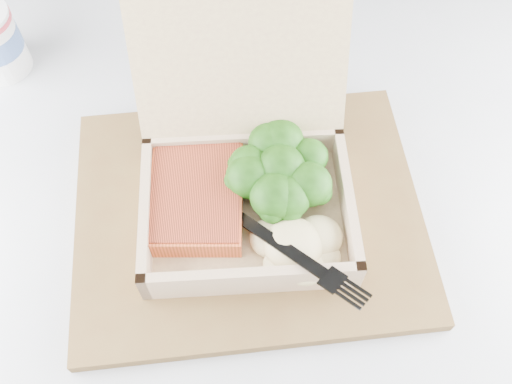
{
  "coord_description": "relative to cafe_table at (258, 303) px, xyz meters",
  "views": [
    {
      "loc": [
        0.25,
        -0.48,
        1.33
      ],
      "look_at": [
        0.27,
        -0.17,
        0.81
      ],
      "focal_mm": 40.0,
      "sensor_mm": 36.0,
      "label": 1
    }
  ],
  "objects": [
    {
      "name": "serving_tray",
      "position": [
        -0.01,
        0.03,
        0.21
      ],
      "size": [
        0.39,
        0.32,
        0.02
      ],
      "primitive_type": "cube",
      "rotation": [
        0.0,
        0.0,
        0.04
      ],
      "color": "brown",
      "rests_on": "cafe_table"
    },
    {
      "name": "floor",
      "position": [
        -0.27,
        0.21,
        -0.57
      ],
      "size": [
        4.0,
        4.0,
        0.0
      ],
      "primitive_type": "plane",
      "color": "gray",
      "rests_on": "ground"
    },
    {
      "name": "takeout_container",
      "position": [
        -0.01,
        0.06,
        0.26
      ],
      "size": [
        0.22,
        0.25,
        0.2
      ],
      "rotation": [
        0.0,
        0.0,
        -0.01
      ],
      "color": "tan",
      "rests_on": "serving_tray"
    },
    {
      "name": "plastic_fork",
      "position": [
        0.0,
        -0.01,
        0.25
      ],
      "size": [
        0.13,
        0.13,
        0.03
      ],
      "rotation": [
        0.0,
        0.0,
        3.91
      ],
      "color": "black",
      "rests_on": "mashed_potatoes"
    },
    {
      "name": "salmon_fillet",
      "position": [
        -0.06,
        0.04,
        0.24
      ],
      "size": [
        0.11,
        0.14,
        0.03
      ],
      "primitive_type": "cube",
      "rotation": [
        0.0,
        0.0,
        -0.07
      ],
      "color": "#DF592B",
      "rests_on": "takeout_container"
    },
    {
      "name": "receipt",
      "position": [
        -0.03,
        0.25,
        0.2
      ],
      "size": [
        0.1,
        0.15,
        0.0
      ],
      "primitive_type": "cube",
      "rotation": [
        0.0,
        0.0,
        0.14
      ],
      "color": "white",
      "rests_on": "cafe_table"
    },
    {
      "name": "broccoli_pile",
      "position": [
        0.03,
        0.06,
        0.25
      ],
      "size": [
        0.12,
        0.12,
        0.04
      ],
      "primitive_type": null,
      "color": "#276E18",
      "rests_on": "takeout_container"
    },
    {
      "name": "mashed_potatoes",
      "position": [
        0.03,
        -0.02,
        0.24
      ],
      "size": [
        0.1,
        0.09,
        0.03
      ],
      "primitive_type": "ellipsoid",
      "color": "beige",
      "rests_on": "takeout_container"
    },
    {
      "name": "cafe_table",
      "position": [
        0.0,
        0.0,
        0.0
      ],
      "size": [
        0.92,
        0.92,
        0.76
      ],
      "rotation": [
        0.0,
        0.0,
        0.04
      ],
      "color": "black",
      "rests_on": "floor"
    }
  ]
}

